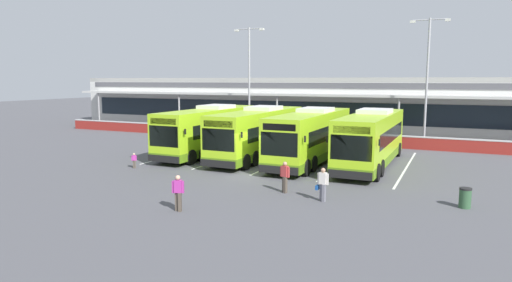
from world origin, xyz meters
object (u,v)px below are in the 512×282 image
object	(u,v)px
pedestrian_near_bin	(285,176)
coach_bus_right_centre	(371,139)
litter_bin	(465,198)
lamp_post_centre	(427,74)
coach_bus_centre	(311,137)
coach_bus_left_centre	(258,134)
pedestrian_child	(134,160)
lamp_post_west	(249,75)
pedestrian_with_handbag	(323,184)
pedestrian_in_dark_coat	(178,192)
coach_bus_leftmost	(210,131)

from	to	relation	value
pedestrian_near_bin	coach_bus_right_centre	bearing A→B (deg)	73.56
litter_bin	lamp_post_centre	bearing A→B (deg)	98.91
lamp_post_centre	coach_bus_centre	bearing A→B (deg)	-119.69
coach_bus_centre	coach_bus_right_centre	size ratio (longest dim) A/B	1.00
coach_bus_left_centre	coach_bus_right_centre	distance (m)	8.26
coach_bus_left_centre	coach_bus_centre	size ratio (longest dim) A/B	1.00
pedestrian_child	pedestrian_near_bin	xyz separation A→B (m)	(11.26, -1.84, 0.33)
pedestrian_child	litter_bin	world-z (taller)	pedestrian_child
pedestrian_near_bin	litter_bin	world-z (taller)	pedestrian_near_bin
litter_bin	pedestrian_near_bin	bearing A→B (deg)	-174.53
pedestrian_child	lamp_post_west	size ratio (longest dim) A/B	0.09
pedestrian_child	lamp_post_west	world-z (taller)	lamp_post_west
coach_bus_left_centre	litter_bin	distance (m)	16.26
coach_bus_left_centre	lamp_post_west	bearing A→B (deg)	118.41
coach_bus_centre	pedestrian_with_handbag	size ratio (longest dim) A/B	7.51
pedestrian_near_bin	pedestrian_in_dark_coat	bearing A→B (deg)	-122.11
coach_bus_right_centre	pedestrian_in_dark_coat	bearing A→B (deg)	-112.38
coach_bus_leftmost	pedestrian_in_dark_coat	world-z (taller)	coach_bus_leftmost
lamp_post_west	lamp_post_centre	world-z (taller)	same
pedestrian_with_handbag	coach_bus_right_centre	bearing A→B (deg)	87.11
coach_bus_left_centre	coach_bus_right_centre	world-z (taller)	same
coach_bus_left_centre	pedestrian_child	distance (m)	9.28
coach_bus_centre	coach_bus_right_centre	xyz separation A→B (m)	(4.11, 0.36, 0.00)
coach_bus_right_centre	litter_bin	xyz separation A→B (m)	(5.70, -8.40, -1.32)
pedestrian_with_handbag	pedestrian_child	xyz separation A→B (m)	(-13.48, 2.60, -0.32)
coach_bus_centre	pedestrian_in_dark_coat	size ratio (longest dim) A/B	7.51
coach_bus_right_centre	lamp_post_centre	xyz separation A→B (m)	(2.60, 11.41, 4.50)
coach_bus_right_centre	coach_bus_left_centre	bearing A→B (deg)	-178.82
coach_bus_left_centre	lamp_post_centre	distance (m)	16.50
pedestrian_in_dark_coat	lamp_post_west	bearing A→B (deg)	108.66
pedestrian_near_bin	litter_bin	bearing A→B (deg)	5.47
lamp_post_west	lamp_post_centre	size ratio (longest dim) A/B	1.00
coach_bus_leftmost	pedestrian_in_dark_coat	bearing A→B (deg)	-64.94
litter_bin	coach_bus_right_centre	bearing A→B (deg)	124.18
lamp_post_centre	lamp_post_west	bearing A→B (deg)	-179.47
pedestrian_with_handbag	pedestrian_child	world-z (taller)	pedestrian_with_handbag
pedestrian_in_dark_coat	pedestrian_near_bin	distance (m)	5.89
coach_bus_left_centre	pedestrian_near_bin	distance (m)	10.64
pedestrian_with_handbag	lamp_post_west	world-z (taller)	lamp_post_west
pedestrian_with_handbag	pedestrian_in_dark_coat	bearing A→B (deg)	-141.66
coach_bus_right_centre	lamp_post_centre	world-z (taller)	lamp_post_centre
pedestrian_with_handbag	pedestrian_near_bin	distance (m)	2.34
lamp_post_centre	pedestrian_in_dark_coat	bearing A→B (deg)	-108.26
pedestrian_in_dark_coat	lamp_post_west	world-z (taller)	lamp_post_west
coach_bus_leftmost	pedestrian_near_bin	distance (m)	13.30
coach_bus_leftmost	lamp_post_centre	distance (m)	19.47
lamp_post_west	coach_bus_left_centre	bearing A→B (deg)	-61.59
coach_bus_right_centre	litter_bin	world-z (taller)	coach_bus_right_centre
pedestrian_in_dark_coat	lamp_post_centre	world-z (taller)	lamp_post_centre
pedestrian_child	pedestrian_near_bin	world-z (taller)	pedestrian_near_bin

